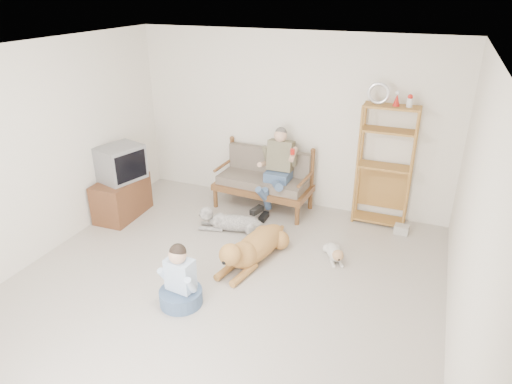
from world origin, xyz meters
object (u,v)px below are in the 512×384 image
at_px(golden_retriever, 253,248).
at_px(tv_stand, 122,198).
at_px(loveseat, 264,178).
at_px(etagere, 385,165).

bearing_deg(golden_retriever, tv_stand, -179.51).
relative_size(loveseat, etagere, 0.74).
relative_size(tv_stand, golden_retriever, 0.57).
height_order(loveseat, tv_stand, loveseat).
relative_size(loveseat, golden_retriever, 0.96).
distance_m(etagere, golden_retriever, 2.30).
bearing_deg(etagere, tv_stand, -161.31).
bearing_deg(tv_stand, etagere, 16.98).
bearing_deg(etagere, loveseat, -175.74).
height_order(loveseat, etagere, etagere).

